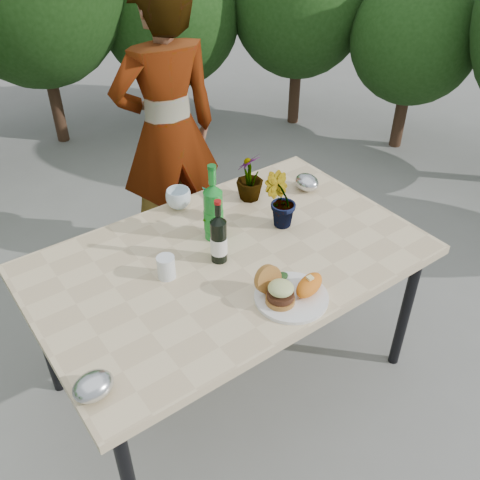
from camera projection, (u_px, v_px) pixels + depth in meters
ground at (231, 373)px, 2.66m from camera, size 80.00×80.00×0.00m
patio_table at (229, 266)px, 2.25m from camera, size 1.60×1.00×0.75m
shrub_hedge at (78, 44)px, 3.12m from camera, size 6.94×5.16×2.52m
dinner_plate at (291, 297)px, 2.00m from camera, size 0.28×0.28×0.01m
burger_stack at (277, 290)px, 1.96m from camera, size 0.11×0.16×0.11m
sweet_potato at (309, 285)px, 2.00m from camera, size 0.17×0.12×0.06m
grilled_veg at (279, 278)px, 2.06m from camera, size 0.08×0.05×0.03m
wine_bottle at (219, 239)px, 2.13m from camera, size 0.07×0.07×0.29m
sparkling_water at (213, 212)px, 2.25m from camera, size 0.08×0.08×0.35m
plastic_cup at (166, 267)px, 2.08m from camera, size 0.07×0.07×0.09m
seedling_left at (213, 211)px, 2.27m from camera, size 0.14×0.15×0.23m
seedling_mid at (280, 201)px, 2.32m from camera, size 0.18×0.18×0.25m
seedling_right at (250, 177)px, 2.50m from camera, size 0.17×0.17×0.23m
blue_bowl at (178, 199)px, 2.48m from camera, size 0.15×0.15×0.09m
foil_packet_left at (93, 386)px, 1.64m from camera, size 0.14×0.12×0.08m
foil_packet_right at (307, 182)px, 2.62m from camera, size 0.12×0.14×0.08m
person at (168, 132)px, 2.98m from camera, size 0.66×0.48×1.66m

